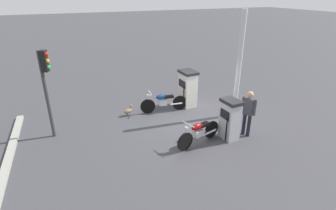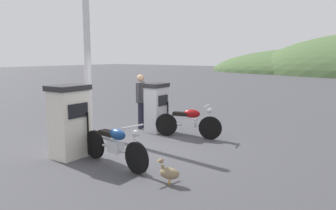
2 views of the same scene
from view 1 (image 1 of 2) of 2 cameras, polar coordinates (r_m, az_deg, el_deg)
name	(u,v)px [view 1 (image 1 of 2)]	position (r m, az deg, el deg)	size (l,w,h in m)	color
ground_plane	(194,122)	(11.06, 5.72, -3.58)	(120.00, 120.00, 0.00)	#424247
fuel_pump_near	(188,88)	(12.25, 4.26, 3.61)	(0.70, 0.90, 1.69)	silver
fuel_pump_far	(230,119)	(9.76, 13.16, -2.96)	(0.58, 0.77, 1.51)	silver
motorcycle_near_pump	(163,102)	(11.74, -1.02, 0.70)	(2.11, 0.63, 0.96)	black
motorcycle_far_pump	(198,132)	(9.32, 6.58, -5.79)	(1.92, 0.72, 0.97)	black
attendant_person	(248,110)	(10.01, 16.89, -1.12)	(0.31, 0.56, 1.75)	#1E1E2D
wandering_duck	(128,111)	(11.55, -8.55, -1.24)	(0.48, 0.27, 0.48)	#847051
roadside_traffic_light	(46,79)	(9.99, -24.81, 5.04)	(0.40, 0.30, 3.21)	#38383A
canopy_support_pole	(239,68)	(11.19, 14.97, 7.71)	(0.40, 0.40, 4.38)	silver
road_edge_kerb	(8,159)	(10.03, -31.14, -9.93)	(0.54, 6.56, 0.12)	#9E9E93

